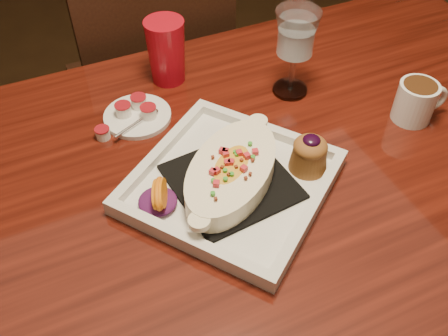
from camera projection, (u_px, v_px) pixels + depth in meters
name	position (u px, v px, depth m)	size (l,w,h in m)	color
table	(252.00, 204.00, 0.97)	(1.50, 0.90, 0.75)	#60180D
chair_far	(154.00, 87.00, 1.47)	(0.42, 0.42, 0.93)	black
plate	(237.00, 175.00, 0.85)	(0.43, 0.43, 0.08)	white
coffee_mug	(417.00, 100.00, 0.97)	(0.11, 0.08, 0.08)	white
goblet	(296.00, 38.00, 0.97)	(0.09, 0.09, 0.18)	silver
saucer	(137.00, 114.00, 0.99)	(0.13, 0.13, 0.09)	white
creamer_loose	(103.00, 133.00, 0.95)	(0.03, 0.03, 0.02)	white
red_tumbler	(166.00, 51.00, 1.04)	(0.08, 0.08, 0.14)	red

